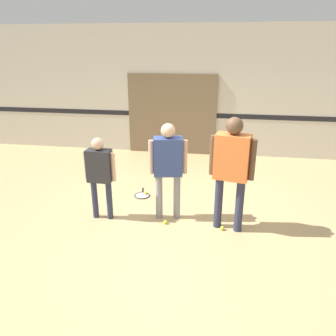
{
  "coord_description": "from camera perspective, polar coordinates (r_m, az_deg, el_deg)",
  "views": [
    {
      "loc": [
        0.68,
        -4.81,
        2.72
      ],
      "look_at": [
        -0.07,
        -0.01,
        0.88
      ],
      "focal_mm": 35.0,
      "sensor_mm": 36.0,
      "label": 1
    }
  ],
  "objects": [
    {
      "name": "racket_spare_on_floor",
      "position": [
        6.32,
        -4.52,
        -4.73
      ],
      "size": [
        0.35,
        0.52,
        0.03
      ],
      "rotation": [
        0.0,
        0.0,
        1.75
      ],
      "color": "#28282D",
      "rests_on": "ground_plane"
    },
    {
      "name": "person_instructor",
      "position": [
        5.16,
        0.0,
        1.14
      ],
      "size": [
        0.6,
        0.32,
        1.6
      ],
      "rotation": [
        0.0,
        0.0,
        0.18
      ],
      "color": "gray",
      "rests_on": "ground_plane"
    },
    {
      "name": "wall_panel",
      "position": [
        8.54,
        0.7,
        9.28
      ],
      "size": [
        2.27,
        0.05,
        2.05
      ],
      "color": "#756047",
      "rests_on": "ground_plane"
    },
    {
      "name": "tennis_ball_by_spare_racket",
      "position": [
        6.33,
        -3.94,
        -4.43
      ],
      "size": [
        0.07,
        0.07,
        0.07
      ],
      "primitive_type": "sphere",
      "color": "#CCE038",
      "rests_on": "ground_plane"
    },
    {
      "name": "person_student_left",
      "position": [
        5.3,
        -11.8,
        -0.33
      ],
      "size": [
        0.53,
        0.22,
        1.38
      ],
      "rotation": [
        0.0,
        0.0,
        -0.02
      ],
      "color": "#2D334C",
      "rests_on": "ground_plane"
    },
    {
      "name": "tennis_ball_stray_left",
      "position": [
        5.26,
        9.43,
        -10.31
      ],
      "size": [
        0.07,
        0.07,
        0.07
      ],
      "primitive_type": "sphere",
      "color": "#CCE038",
      "rests_on": "ground_plane"
    },
    {
      "name": "tennis_ball_near_instructor",
      "position": [
        5.35,
        -0.45,
        -9.39
      ],
      "size": [
        0.07,
        0.07,
        0.07
      ],
      "primitive_type": "sphere",
      "color": "#CCE038",
      "rests_on": "ground_plane"
    },
    {
      "name": "ground_plane",
      "position": [
        5.57,
        0.74,
        -8.52
      ],
      "size": [
        16.0,
        16.0,
        0.0
      ],
      "primitive_type": "plane",
      "color": "tan"
    },
    {
      "name": "person_student_right",
      "position": [
        4.87,
        11.05,
        0.88
      ],
      "size": [
        0.66,
        0.38,
        1.77
      ],
      "rotation": [
        0.0,
        0.0,
        2.91
      ],
      "color": "#2D334C",
      "rests_on": "ground_plane"
    },
    {
      "name": "wall_back",
      "position": [
        8.44,
        4.3,
        13.04
      ],
      "size": [
        16.0,
        0.07,
        3.2
      ],
      "color": "beige",
      "rests_on": "ground_plane"
    }
  ]
}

